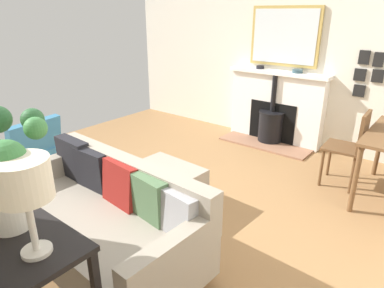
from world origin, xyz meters
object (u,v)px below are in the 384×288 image
at_px(ottoman, 164,183).
at_px(mantel_bowl_far, 298,71).
at_px(mantel_bowl_near, 260,67).
at_px(armchair_accent, 28,147).
at_px(sofa, 103,217).
at_px(dining_chair_near_fireplace, 353,143).
at_px(table_lamp_far_end, 23,183).
at_px(fireplace, 274,112).

bearing_deg(ottoman, mantel_bowl_far, 172.48).
height_order(mantel_bowl_near, armchair_accent, mantel_bowl_near).
xyz_separation_m(sofa, ottoman, (-0.85, -0.15, -0.11)).
distance_m(ottoman, dining_chair_near_fireplace, 2.07).
bearing_deg(armchair_accent, mantel_bowl_far, 148.70).
distance_m(sofa, dining_chair_near_fireplace, 2.69).
relative_size(mantel_bowl_near, dining_chair_near_fireplace, 0.13).
bearing_deg(sofa, mantel_bowl_near, -172.90).
relative_size(mantel_bowl_near, ottoman, 0.16).
bearing_deg(sofa, table_lamp_far_end, 36.68).
distance_m(mantel_bowl_far, ottoman, 2.54).
bearing_deg(mantel_bowl_near, ottoman, 6.11).
height_order(fireplace, mantel_bowl_far, mantel_bowl_far).
bearing_deg(mantel_bowl_near, sofa, 7.10).
relative_size(ottoman, dining_chair_near_fireplace, 0.84).
relative_size(armchair_accent, table_lamp_far_end, 1.63).
bearing_deg(sofa, mantel_bowl_far, 177.06).
xyz_separation_m(fireplace, armchair_accent, (2.96, -1.52, -0.02)).
xyz_separation_m(fireplace, dining_chair_near_fireplace, (0.81, 1.30, 0.06)).
height_order(mantel_bowl_near, ottoman, mantel_bowl_near).
height_order(mantel_bowl_near, sofa, mantel_bowl_near).
distance_m(ottoman, table_lamp_far_end, 1.99).
xyz_separation_m(mantel_bowl_near, ottoman, (2.38, 0.25, -0.84)).
height_order(mantel_bowl_far, armchair_accent, mantel_bowl_far).
distance_m(fireplace, mantel_bowl_far, 0.69).
bearing_deg(table_lamp_far_end, mantel_bowl_near, -166.31).
bearing_deg(fireplace, ottoman, -0.86).
bearing_deg(mantel_bowl_near, fireplace, 88.17).
bearing_deg(sofa, fireplace, -178.00).
relative_size(mantel_bowl_far, dining_chair_near_fireplace, 0.16).
relative_size(mantel_bowl_far, sofa, 0.08).
height_order(mantel_bowl_far, table_lamp_far_end, table_lamp_far_end).
bearing_deg(dining_chair_near_fireplace, table_lamp_far_end, -10.91).
xyz_separation_m(mantel_bowl_far, armchair_accent, (2.97, -1.80, -0.64)).
height_order(fireplace, ottoman, fireplace).
relative_size(sofa, armchair_accent, 2.32).
xyz_separation_m(mantel_bowl_far, sofa, (3.23, -0.17, -0.74)).
height_order(fireplace, mantel_bowl_near, mantel_bowl_near).
bearing_deg(fireplace, table_lamp_far_end, 9.72).
bearing_deg(fireplace, sofa, 2.00).
bearing_deg(ottoman, dining_chair_near_fireplace, 139.52).
xyz_separation_m(mantel_bowl_far, table_lamp_far_end, (4.00, 0.40, 0.07)).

